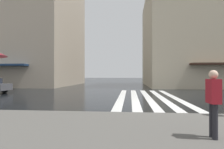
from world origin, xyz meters
The scene contains 4 objects.
ground_plane centered at (0.00, 0.00, 0.00)m, with size 220.00×220.00×0.00m, color black.
zebra_crossing centered at (4.00, 0.44, 0.00)m, with size 13.00×4.50×0.01m.
haussmann_block_mid centered at (20.76, 22.53, 11.15)m, with size 17.73×22.33×22.78m.
pedestrian_in_red_jacket centered at (-6.20, -0.26, 1.14)m, with size 0.40×0.24×1.68m.
Camera 1 is at (-11.18, 1.79, 1.71)m, focal length 31.06 mm.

